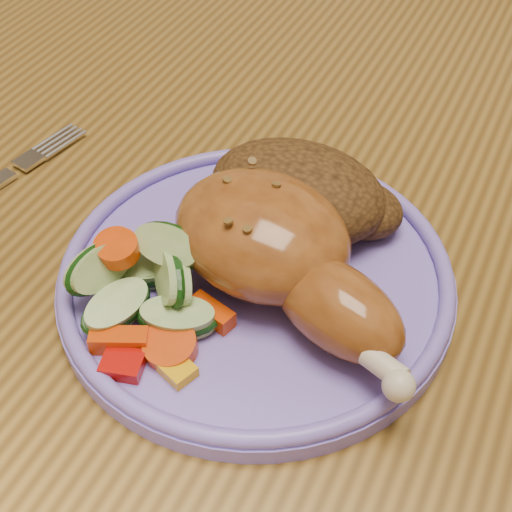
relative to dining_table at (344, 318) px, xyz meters
The scene contains 7 objects.
dining_table is the anchor object (origin of this frame).
chair_far 0.65m from the dining_table, 90.00° to the left, with size 0.42×0.42×0.91m.
plate 0.12m from the dining_table, 121.75° to the right, with size 0.24×0.24×0.01m, color #7865D6.
plate_rim 0.13m from the dining_table, 121.75° to the right, with size 0.24×0.24×0.01m, color #7865D6.
chicken_leg 0.14m from the dining_table, 110.39° to the right, with size 0.18×0.13×0.06m.
rice_pilaf 0.12m from the dining_table, 168.49° to the right, with size 0.13×0.09×0.05m.
vegetable_pile 0.18m from the dining_table, 128.52° to the right, with size 0.11×0.10×0.05m.
Camera 1 is at (0.09, -0.33, 1.08)m, focal length 50.00 mm.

